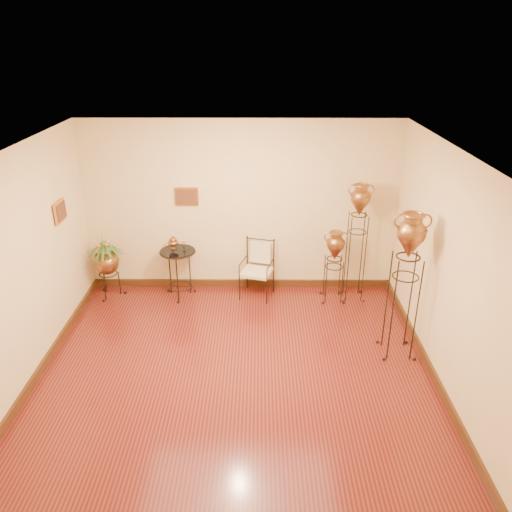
{
  "coord_description": "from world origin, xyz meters",
  "views": [
    {
      "loc": [
        0.29,
        -5.06,
        3.98
      ],
      "look_at": [
        0.25,
        1.3,
        1.1
      ],
      "focal_mm": 35.0,
      "sensor_mm": 36.0,
      "label": 1
    }
  ],
  "objects_px": {
    "planter_urn": "(106,260)",
    "armchair": "(257,270)",
    "amphora_tall": "(357,242)",
    "amphora_mid": "(404,285)",
    "side_table": "(179,272)"
  },
  "relations": [
    {
      "from": "amphora_tall",
      "to": "planter_urn",
      "type": "xyz_separation_m",
      "value": [
        -3.96,
        0.04,
        -0.35
      ]
    },
    {
      "from": "planter_urn",
      "to": "armchair",
      "type": "xyz_separation_m",
      "value": [
        2.41,
        0.0,
        -0.17
      ]
    },
    {
      "from": "armchair",
      "to": "planter_urn",
      "type": "bearing_deg",
      "value": -163.89
    },
    {
      "from": "amphora_tall",
      "to": "amphora_mid",
      "type": "bearing_deg",
      "value": -77.49
    },
    {
      "from": "amphora_mid",
      "to": "side_table",
      "type": "height_order",
      "value": "amphora_mid"
    },
    {
      "from": "amphora_tall",
      "to": "amphora_mid",
      "type": "distance_m",
      "value": 1.56
    },
    {
      "from": "amphora_mid",
      "to": "planter_urn",
      "type": "relative_size",
      "value": 1.76
    },
    {
      "from": "amphora_mid",
      "to": "side_table",
      "type": "bearing_deg",
      "value": 153.69
    },
    {
      "from": "amphora_tall",
      "to": "armchair",
      "type": "distance_m",
      "value": 1.64
    },
    {
      "from": "side_table",
      "to": "amphora_tall",
      "type": "bearing_deg",
      "value": -0.77
    },
    {
      "from": "amphora_tall",
      "to": "armchair",
      "type": "relative_size",
      "value": 2.06
    },
    {
      "from": "planter_urn",
      "to": "armchair",
      "type": "distance_m",
      "value": 2.41
    },
    {
      "from": "amphora_tall",
      "to": "amphora_mid",
      "type": "height_order",
      "value": "amphora_mid"
    },
    {
      "from": "side_table",
      "to": "planter_urn",
      "type": "bearing_deg",
      "value": -179.95
    },
    {
      "from": "armchair",
      "to": "amphora_tall",
      "type": "bearing_deg",
      "value": 14.75
    }
  ]
}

